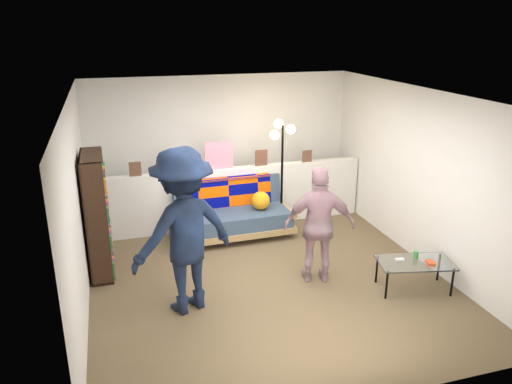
# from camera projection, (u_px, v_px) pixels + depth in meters

# --- Properties ---
(ground) EXTENTS (5.00, 5.00, 0.00)m
(ground) POSITION_uv_depth(u_px,v_px,m) (264.00, 275.00, 6.70)
(ground) COLOR brown
(ground) RESTS_ON ground
(room_shell) EXTENTS (4.60, 5.05, 2.45)m
(room_shell) POSITION_uv_depth(u_px,v_px,m) (254.00, 146.00, 6.58)
(room_shell) COLOR silver
(room_shell) RESTS_ON ground
(half_wall_ledge) EXTENTS (4.45, 0.15, 1.00)m
(half_wall_ledge) POSITION_uv_depth(u_px,v_px,m) (232.00, 197.00, 8.17)
(half_wall_ledge) COLOR silver
(half_wall_ledge) RESTS_ON ground
(ledge_decor) EXTENTS (2.97, 0.02, 0.45)m
(ledge_decor) POSITION_uv_depth(u_px,v_px,m) (217.00, 159.00, 7.87)
(ledge_decor) COLOR brown
(ledge_decor) RESTS_ON half_wall_ledge
(futon_sofa) EXTENTS (1.86, 0.94, 0.79)m
(futon_sofa) POSITION_uv_depth(u_px,v_px,m) (233.00, 213.00, 7.84)
(futon_sofa) COLOR #A78351
(futon_sofa) RESTS_ON ground
(bookshelf) EXTENTS (0.27, 0.82, 1.65)m
(bookshelf) POSITION_uv_depth(u_px,v_px,m) (97.00, 219.00, 6.55)
(bookshelf) COLOR black
(bookshelf) RESTS_ON ground
(coffee_table) EXTENTS (1.00, 0.69, 0.48)m
(coffee_table) POSITION_uv_depth(u_px,v_px,m) (415.00, 264.00, 6.24)
(coffee_table) COLOR black
(coffee_table) RESTS_ON ground
(floor_lamp) EXTENTS (0.41, 0.35, 1.78)m
(floor_lamp) POSITION_uv_depth(u_px,v_px,m) (281.00, 153.00, 7.87)
(floor_lamp) COLOR black
(floor_lamp) RESTS_ON ground
(person_left) EXTENTS (1.44, 1.13, 1.95)m
(person_left) POSITION_uv_depth(u_px,v_px,m) (184.00, 231.00, 5.65)
(person_left) COLOR black
(person_left) RESTS_ON ground
(person_right) EXTENTS (0.97, 0.61, 1.54)m
(person_right) POSITION_uv_depth(u_px,v_px,m) (319.00, 225.00, 6.34)
(person_right) COLOR pink
(person_right) RESTS_ON ground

